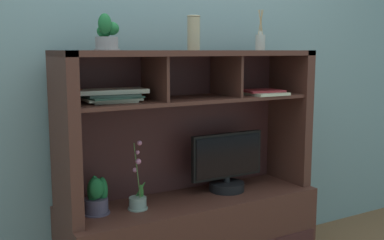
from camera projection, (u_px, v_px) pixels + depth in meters
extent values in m
cube|color=#79989E|center=(169.00, 41.00, 2.74)|extent=(6.00, 0.02, 2.80)
cube|color=#4D2921|center=(192.00, 239.00, 2.68)|extent=(1.49, 0.49, 0.51)
cube|color=#4D2921|center=(65.00, 137.00, 2.22)|extent=(0.06, 0.37, 0.83)
cube|color=#4D2921|center=(289.00, 116.00, 2.93)|extent=(0.06, 0.37, 0.83)
cube|color=#401F1F|center=(177.00, 124.00, 2.73)|extent=(1.43, 0.02, 0.80)
cube|color=#4D2921|center=(192.00, 53.00, 2.52)|extent=(1.49, 0.37, 0.03)
cube|color=#4D2921|center=(192.00, 100.00, 2.56)|extent=(1.37, 0.33, 0.02)
cube|color=#4D2921|center=(155.00, 78.00, 2.42)|extent=(0.02, 0.32, 0.23)
cube|color=#4D2921|center=(226.00, 76.00, 2.65)|extent=(0.02, 0.32, 0.23)
cylinder|color=black|center=(227.00, 186.00, 2.75)|extent=(0.21, 0.21, 0.05)
cylinder|color=black|center=(227.00, 180.00, 2.75)|extent=(0.04, 0.04, 0.03)
cube|color=black|center=(227.00, 155.00, 2.73)|extent=(0.48, 0.03, 0.27)
cube|color=black|center=(229.00, 156.00, 2.71)|extent=(0.45, 0.00, 0.24)
cylinder|color=gray|center=(138.00, 203.00, 2.43)|extent=(0.09, 0.09, 0.06)
cylinder|color=gray|center=(138.00, 208.00, 2.44)|extent=(0.11, 0.11, 0.01)
cylinder|color=#4C6B38|center=(137.00, 170.00, 2.41)|extent=(0.02, 0.04, 0.29)
sphere|color=pink|center=(135.00, 170.00, 2.42)|extent=(0.03, 0.03, 0.03)
sphere|color=pink|center=(138.00, 161.00, 2.40)|extent=(0.03, 0.03, 0.03)
sphere|color=pink|center=(138.00, 152.00, 2.39)|extent=(0.02, 0.02, 0.02)
sphere|color=pink|center=(140.00, 143.00, 2.39)|extent=(0.03, 0.03, 0.03)
ellipsoid|color=#377C35|center=(141.00, 192.00, 2.42)|extent=(0.04, 0.05, 0.09)
ellipsoid|color=#377C35|center=(140.00, 191.00, 2.44)|extent=(0.06, 0.08, 0.11)
cylinder|color=#4C445A|center=(96.00, 206.00, 2.37)|extent=(0.12, 0.12, 0.08)
cylinder|color=#4C445A|center=(96.00, 213.00, 2.37)|extent=(0.14, 0.14, 0.01)
ellipsoid|color=#1A6332|center=(102.00, 190.00, 2.38)|extent=(0.06, 0.07, 0.13)
ellipsoid|color=#1A6332|center=(95.00, 187.00, 2.37)|extent=(0.05, 0.04, 0.12)
ellipsoid|color=#1A6332|center=(93.00, 191.00, 2.35)|extent=(0.05, 0.06, 0.13)
ellipsoid|color=#1A6332|center=(96.00, 189.00, 2.31)|extent=(0.08, 0.05, 0.11)
cube|color=beige|center=(113.00, 101.00, 2.34)|extent=(0.24, 0.18, 0.01)
cube|color=beige|center=(111.00, 99.00, 2.33)|extent=(0.28, 0.20, 0.01)
cube|color=#274438|center=(110.00, 97.00, 2.33)|extent=(0.29, 0.26, 0.01)
cube|color=#2D4039|center=(111.00, 95.00, 2.33)|extent=(0.28, 0.25, 0.01)
cube|color=beige|center=(110.00, 91.00, 2.34)|extent=(0.38, 0.19, 0.02)
cube|color=beige|center=(263.00, 93.00, 2.74)|extent=(0.22, 0.25, 0.02)
cube|color=#A22A31|center=(262.00, 91.00, 2.75)|extent=(0.25, 0.21, 0.01)
cylinder|color=#B4B6AD|center=(260.00, 43.00, 2.76)|extent=(0.06, 0.06, 0.09)
cylinder|color=#B4B6AD|center=(261.00, 33.00, 2.75)|extent=(0.03, 0.03, 0.02)
cylinder|color=tan|center=(261.00, 22.00, 2.75)|extent=(0.00, 0.02, 0.15)
cylinder|color=tan|center=(261.00, 22.00, 2.75)|extent=(0.02, 0.02, 0.15)
cylinder|color=tan|center=(260.00, 22.00, 2.75)|extent=(0.04, 0.01, 0.14)
cylinder|color=tan|center=(260.00, 22.00, 2.74)|extent=(0.01, 0.02, 0.15)
cylinder|color=tan|center=(260.00, 22.00, 2.74)|extent=(0.02, 0.03, 0.14)
cylinder|color=tan|center=(261.00, 22.00, 2.74)|extent=(0.03, 0.01, 0.15)
cylinder|color=tan|center=(261.00, 22.00, 2.74)|extent=(0.02, 0.02, 0.15)
cylinder|color=gray|center=(107.00, 44.00, 2.28)|extent=(0.11, 0.11, 0.07)
cylinder|color=gray|center=(107.00, 49.00, 2.28)|extent=(0.13, 0.13, 0.01)
ellipsoid|color=#1E6934|center=(112.00, 28.00, 2.28)|extent=(0.07, 0.08, 0.07)
ellipsoid|color=#1E6934|center=(104.00, 31.00, 2.28)|extent=(0.07, 0.04, 0.06)
ellipsoid|color=#1E6934|center=(105.00, 24.00, 2.23)|extent=(0.07, 0.06, 0.10)
cylinder|color=tan|center=(194.00, 34.00, 2.49)|extent=(0.07, 0.07, 0.18)
torus|color=tan|center=(194.00, 16.00, 2.47)|extent=(0.07, 0.07, 0.01)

